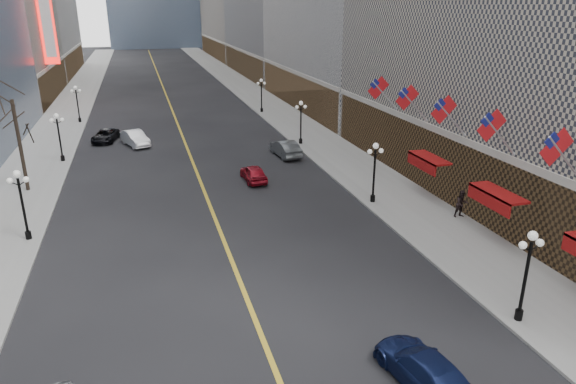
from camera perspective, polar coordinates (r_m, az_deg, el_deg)
sidewalk_east at (r=76.25m, az=-2.01°, el=9.49°), size 6.00×230.00×0.15m
sidewalk_west at (r=74.68m, az=-23.52°, el=7.63°), size 6.00×230.00×0.15m
lane_line at (r=84.00m, az=-13.17°, el=9.92°), size 0.25×200.00×0.02m
streetlamp_east_0 at (r=25.68m, az=25.05°, el=-7.56°), size 1.26×0.44×4.52m
streetlamp_east_1 at (r=38.08m, az=9.60°, el=2.82°), size 1.26×0.44×4.52m
streetlamp_east_2 at (r=54.34m, az=1.44°, el=8.24°), size 1.26×0.44×4.52m
streetlamp_east_3 at (r=71.43m, az=-2.97°, el=11.06°), size 1.26×0.44×4.52m
streetlamp_west_1 at (r=35.36m, az=-27.52°, el=-0.58°), size 1.26×0.44×4.52m
streetlamp_west_2 at (r=52.46m, az=-24.13°, el=6.08°), size 1.26×0.44×4.52m
streetlamp_west_3 at (r=70.02m, az=-22.39°, el=9.43°), size 1.26×0.44×4.52m
flag_1 at (r=28.56m, az=27.87°, el=4.14°), size 2.87×0.12×2.87m
flag_2 at (r=32.22m, az=21.89°, el=6.60°), size 2.87×0.12×2.87m
flag_3 at (r=36.20m, az=17.13°, el=8.49°), size 2.87×0.12×2.87m
flag_4 at (r=40.40m, az=13.31°, el=9.96°), size 2.87×0.12×2.87m
flag_5 at (r=44.77m, az=10.19°, el=11.11°), size 2.87×0.12×2.87m
awning_b at (r=33.82m, az=22.05°, el=-0.30°), size 1.40×4.00×0.93m
awning_c at (r=40.04m, az=15.20°, el=3.51°), size 1.40×4.00×0.93m
theatre_marquee at (r=83.56m, az=-25.25°, el=16.86°), size 2.00×0.55×12.00m
tree_west_far at (r=44.39m, az=-28.12°, el=7.64°), size 3.60×3.60×7.92m
car_nb_mid at (r=56.81m, az=-16.62°, el=5.74°), size 3.21×5.05×1.57m
car_nb_far at (r=59.53m, az=-19.63°, el=5.91°), size 3.18×5.09×1.31m
car_sb_near at (r=21.68m, az=14.88°, el=-18.45°), size 2.67×5.18×1.44m
car_sb_mid at (r=43.31m, az=-3.86°, el=2.11°), size 1.81×4.15×1.39m
car_sb_far at (r=50.45m, az=-0.31°, el=4.88°), size 2.15×5.05×1.62m
ped_east_walk at (r=37.31m, az=18.74°, el=-1.25°), size 0.94×0.52×1.93m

